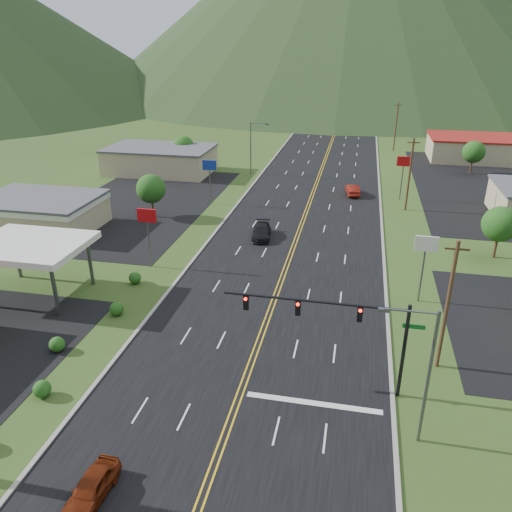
% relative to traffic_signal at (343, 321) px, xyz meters
% --- Properties ---
extents(traffic_signal, '(13.10, 0.43, 7.00)m').
position_rel_traffic_signal_xyz_m(traffic_signal, '(0.00, 0.00, 0.00)').
color(traffic_signal, black).
rests_on(traffic_signal, ground).
extents(streetlight_east, '(3.28, 0.25, 9.00)m').
position_rel_traffic_signal_xyz_m(streetlight_east, '(4.70, -4.00, -0.15)').
color(streetlight_east, '#59595E').
rests_on(streetlight_east, ground).
extents(streetlight_west, '(3.28, 0.25, 9.00)m').
position_rel_traffic_signal_xyz_m(streetlight_west, '(-18.16, 56.00, -0.15)').
color(streetlight_west, '#59595E').
rests_on(streetlight_west, ground).
extents(gas_canopy, '(10.00, 8.00, 5.30)m').
position_rel_traffic_signal_xyz_m(gas_canopy, '(-28.48, 8.00, -0.46)').
color(gas_canopy, white).
rests_on(gas_canopy, ground).
extents(building_west_mid, '(14.40, 10.40, 4.10)m').
position_rel_traffic_signal_xyz_m(building_west_mid, '(-38.48, 24.00, -3.06)').
color(building_west_mid, tan).
rests_on(building_west_mid, ground).
extents(building_west_far, '(18.40, 11.40, 4.50)m').
position_rel_traffic_signal_xyz_m(building_west_far, '(-34.48, 54.00, -3.07)').
color(building_west_far, tan).
rests_on(building_west_far, ground).
extents(building_east_far, '(16.40, 12.40, 4.50)m').
position_rel_traffic_signal_xyz_m(building_east_far, '(21.52, 76.00, -3.07)').
color(building_east_far, tan).
rests_on(building_east_far, ground).
extents(pole_sign_west_a, '(2.00, 0.18, 6.40)m').
position_rel_traffic_signal_xyz_m(pole_sign_west_a, '(-20.48, 16.00, -0.28)').
color(pole_sign_west_a, '#59595E').
rests_on(pole_sign_west_a, ground).
extents(pole_sign_west_b, '(2.00, 0.18, 6.40)m').
position_rel_traffic_signal_xyz_m(pole_sign_west_b, '(-20.48, 38.00, -0.28)').
color(pole_sign_west_b, '#59595E').
rests_on(pole_sign_west_b, ground).
extents(pole_sign_east_a, '(2.00, 0.18, 6.40)m').
position_rel_traffic_signal_xyz_m(pole_sign_east_a, '(6.52, 14.00, -0.28)').
color(pole_sign_east_a, '#59595E').
rests_on(pole_sign_east_a, ground).
extents(pole_sign_east_b, '(2.00, 0.18, 6.40)m').
position_rel_traffic_signal_xyz_m(pole_sign_east_b, '(6.52, 46.00, -0.28)').
color(pole_sign_east_b, '#59595E').
rests_on(pole_sign_east_b, ground).
extents(tree_west_a, '(3.84, 3.84, 5.82)m').
position_rel_traffic_signal_xyz_m(tree_west_a, '(-26.48, 31.00, -1.44)').
color(tree_west_a, '#382314').
rests_on(tree_west_a, ground).
extents(tree_west_b, '(3.84, 3.84, 5.82)m').
position_rel_traffic_signal_xyz_m(tree_west_b, '(-31.48, 58.00, -1.44)').
color(tree_west_b, '#382314').
rests_on(tree_west_b, ground).
extents(tree_east_a, '(3.84, 3.84, 5.82)m').
position_rel_traffic_signal_xyz_m(tree_east_a, '(15.52, 26.00, -1.44)').
color(tree_east_a, '#382314').
rests_on(tree_east_a, ground).
extents(tree_east_b, '(3.84, 3.84, 5.82)m').
position_rel_traffic_signal_xyz_m(tree_east_b, '(19.52, 64.00, -1.44)').
color(tree_east_b, '#382314').
rests_on(tree_east_b, ground).
extents(utility_pole_a, '(1.60, 0.28, 10.00)m').
position_rel_traffic_signal_xyz_m(utility_pole_a, '(7.02, 4.00, -0.20)').
color(utility_pole_a, '#382314').
rests_on(utility_pole_a, ground).
extents(utility_pole_b, '(1.60, 0.28, 10.00)m').
position_rel_traffic_signal_xyz_m(utility_pole_b, '(7.02, 41.00, -0.20)').
color(utility_pole_b, '#382314').
rests_on(utility_pole_b, ground).
extents(utility_pole_c, '(1.60, 0.28, 10.00)m').
position_rel_traffic_signal_xyz_m(utility_pole_c, '(7.02, 81.00, -0.20)').
color(utility_pole_c, '#382314').
rests_on(utility_pole_c, ground).
extents(utility_pole_d, '(1.60, 0.28, 10.00)m').
position_rel_traffic_signal_xyz_m(utility_pole_d, '(7.02, 121.00, -0.20)').
color(utility_pole_d, '#382314').
rests_on(utility_pole_d, ground).
extents(car_red_near, '(1.80, 4.13, 1.38)m').
position_rel_traffic_signal_xyz_m(car_red_near, '(-12.14, -11.78, -4.64)').
color(car_red_near, '#65200B').
rests_on(car_red_near, ground).
extents(car_dark_mid, '(2.79, 5.47, 1.52)m').
position_rel_traffic_signal_xyz_m(car_dark_mid, '(-10.67, 26.47, -4.57)').
color(car_dark_mid, black).
rests_on(car_dark_mid, ground).
extents(car_red_far, '(2.47, 5.03, 1.59)m').
position_rel_traffic_signal_xyz_m(car_red_far, '(-0.50, 46.77, -4.54)').
color(car_red_far, maroon).
rests_on(car_red_far, ground).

